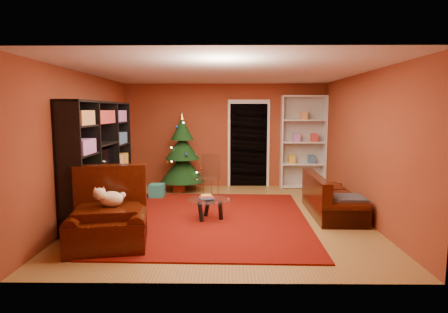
{
  "coord_description": "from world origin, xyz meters",
  "views": [
    {
      "loc": [
        0.08,
        -6.74,
        1.93
      ],
      "look_at": [
        0.0,
        0.4,
        1.05
      ],
      "focal_mm": 30.0,
      "sensor_mm": 36.0,
      "label": 1
    }
  ],
  "objects_px": {
    "dog": "(111,199)",
    "coffee_table": "(209,209)",
    "christmas_tree": "(183,153)",
    "armchair": "(108,215)",
    "gift_box_teal": "(157,191)",
    "gift_box_red": "(179,187)",
    "rug": "(212,219)",
    "sofa": "(333,195)",
    "media_unit": "(100,159)",
    "acrylic_chair": "(207,178)",
    "white_bookshelf": "(303,142)"
  },
  "relations": [
    {
      "from": "armchair",
      "to": "coffee_table",
      "type": "bearing_deg",
      "value": 32.32
    },
    {
      "from": "christmas_tree",
      "to": "media_unit",
      "type": "bearing_deg",
      "value": -121.0
    },
    {
      "from": "coffee_table",
      "to": "gift_box_red",
      "type": "bearing_deg",
      "value": 109.92
    },
    {
      "from": "gift_box_teal",
      "to": "acrylic_chair",
      "type": "distance_m",
      "value": 1.16
    },
    {
      "from": "armchair",
      "to": "dog",
      "type": "xyz_separation_m",
      "value": [
        0.04,
        0.06,
        0.22
      ]
    },
    {
      "from": "rug",
      "to": "gift_box_teal",
      "type": "height_order",
      "value": "gift_box_teal"
    },
    {
      "from": "white_bookshelf",
      "to": "rug",
      "type": "bearing_deg",
      "value": -125.71
    },
    {
      "from": "gift_box_teal",
      "to": "acrylic_chair",
      "type": "xyz_separation_m",
      "value": [
        1.12,
        0.03,
        0.28
      ]
    },
    {
      "from": "rug",
      "to": "coffee_table",
      "type": "bearing_deg",
      "value": -141.11
    },
    {
      "from": "dog",
      "to": "coffee_table",
      "type": "height_order",
      "value": "dog"
    },
    {
      "from": "coffee_table",
      "to": "acrylic_chair",
      "type": "bearing_deg",
      "value": 94.3
    },
    {
      "from": "gift_box_red",
      "to": "armchair",
      "type": "bearing_deg",
      "value": -98.53
    },
    {
      "from": "gift_box_teal",
      "to": "white_bookshelf",
      "type": "bearing_deg",
      "value": 18.66
    },
    {
      "from": "gift_box_teal",
      "to": "acrylic_chair",
      "type": "bearing_deg",
      "value": 1.51
    },
    {
      "from": "media_unit",
      "to": "dog",
      "type": "distance_m",
      "value": 1.76
    },
    {
      "from": "media_unit",
      "to": "gift_box_red",
      "type": "xyz_separation_m",
      "value": [
        1.18,
        1.97,
        -0.94
      ]
    },
    {
      "from": "gift_box_red",
      "to": "coffee_table",
      "type": "xyz_separation_m",
      "value": [
        0.84,
        -2.32,
        0.09
      ]
    },
    {
      "from": "rug",
      "to": "gift_box_red",
      "type": "relative_size",
      "value": 18.93
    },
    {
      "from": "christmas_tree",
      "to": "gift_box_teal",
      "type": "bearing_deg",
      "value": -123.26
    },
    {
      "from": "media_unit",
      "to": "sofa",
      "type": "relative_size",
      "value": 1.54
    },
    {
      "from": "media_unit",
      "to": "dog",
      "type": "bearing_deg",
      "value": -66.11
    },
    {
      "from": "rug",
      "to": "sofa",
      "type": "height_order",
      "value": "sofa"
    },
    {
      "from": "christmas_tree",
      "to": "rug",
      "type": "bearing_deg",
      "value": -71.71
    },
    {
      "from": "gift_box_teal",
      "to": "gift_box_red",
      "type": "relative_size",
      "value": 1.49
    },
    {
      "from": "media_unit",
      "to": "gift_box_teal",
      "type": "distance_m",
      "value": 1.8
    },
    {
      "from": "white_bookshelf",
      "to": "christmas_tree",
      "type": "bearing_deg",
      "value": -170.37
    },
    {
      "from": "coffee_table",
      "to": "rug",
      "type": "bearing_deg",
      "value": 38.89
    },
    {
      "from": "media_unit",
      "to": "acrylic_chair",
      "type": "bearing_deg",
      "value": 36.54
    },
    {
      "from": "christmas_tree",
      "to": "coffee_table",
      "type": "distance_m",
      "value": 2.67
    },
    {
      "from": "rug",
      "to": "white_bookshelf",
      "type": "relative_size",
      "value": 1.66
    },
    {
      "from": "media_unit",
      "to": "acrylic_chair",
      "type": "relative_size",
      "value": 3.16
    },
    {
      "from": "media_unit",
      "to": "christmas_tree",
      "type": "distance_m",
      "value": 2.45
    },
    {
      "from": "dog",
      "to": "coffee_table",
      "type": "bearing_deg",
      "value": 31.83
    },
    {
      "from": "christmas_tree",
      "to": "white_bookshelf",
      "type": "distance_m",
      "value": 3.0
    },
    {
      "from": "rug",
      "to": "white_bookshelf",
      "type": "height_order",
      "value": "white_bookshelf"
    },
    {
      "from": "dog",
      "to": "acrylic_chair",
      "type": "relative_size",
      "value": 0.46
    },
    {
      "from": "rug",
      "to": "dog",
      "type": "bearing_deg",
      "value": -137.77
    },
    {
      "from": "rug",
      "to": "gift_box_teal",
      "type": "relative_size",
      "value": 12.74
    },
    {
      "from": "media_unit",
      "to": "dog",
      "type": "relative_size",
      "value": 6.84
    },
    {
      "from": "media_unit",
      "to": "white_bookshelf",
      "type": "xyz_separation_m",
      "value": [
        4.22,
        2.52,
        0.1
      ]
    },
    {
      "from": "rug",
      "to": "sofa",
      "type": "distance_m",
      "value": 2.29
    },
    {
      "from": "media_unit",
      "to": "gift_box_teal",
      "type": "relative_size",
      "value": 8.91
    },
    {
      "from": "rug",
      "to": "white_bookshelf",
      "type": "xyz_separation_m",
      "value": [
        2.16,
        2.84,
        1.13
      ]
    },
    {
      "from": "gift_box_teal",
      "to": "armchair",
      "type": "xyz_separation_m",
      "value": [
        -0.13,
        -2.99,
        0.3
      ]
    },
    {
      "from": "dog",
      "to": "rug",
      "type": "bearing_deg",
      "value": 31.74
    },
    {
      "from": "gift_box_red",
      "to": "sofa",
      "type": "relative_size",
      "value": 0.12
    },
    {
      "from": "christmas_tree",
      "to": "armchair",
      "type": "bearing_deg",
      "value": -99.39
    },
    {
      "from": "christmas_tree",
      "to": "armchair",
      "type": "distance_m",
      "value": 3.81
    },
    {
      "from": "rug",
      "to": "coffee_table",
      "type": "distance_m",
      "value": 0.19
    },
    {
      "from": "dog",
      "to": "coffee_table",
      "type": "relative_size",
      "value": 0.54
    }
  ]
}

